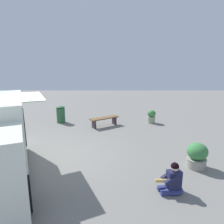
# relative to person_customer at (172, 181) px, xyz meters

# --- Properties ---
(ground_plane) EXTENTS (40.00, 40.00, 0.00)m
(ground_plane) POSITION_rel_person_customer_xyz_m (-1.96, -3.59, -0.32)
(ground_plane) COLOR slate
(person_customer) EXTENTS (0.52, 0.78, 0.82)m
(person_customer) POSITION_rel_person_customer_xyz_m (0.00, 0.00, 0.00)
(person_customer) COLOR navy
(person_customer) RESTS_ON ground_plane
(planter_flowering_near) EXTENTS (0.64, 0.64, 0.82)m
(planter_flowering_near) POSITION_rel_person_customer_xyz_m (-1.28, 1.15, 0.10)
(planter_flowering_near) COLOR gray
(planter_flowering_near) RESTS_ON ground_plane
(planter_flowering_far) EXTENTS (0.47, 0.47, 0.75)m
(planter_flowering_far) POSITION_rel_person_customer_xyz_m (-6.40, 0.69, 0.08)
(planter_flowering_far) COLOR gray
(planter_flowering_far) RESTS_ON ground_plane
(plaza_bench) EXTENTS (1.24, 1.56, 0.49)m
(plaza_bench) POSITION_rel_person_customer_xyz_m (-5.76, -1.96, 0.05)
(plaza_bench) COLOR brown
(plaza_bench) RESTS_ON ground_plane
(trash_bin) EXTENTS (0.48, 0.48, 0.95)m
(trash_bin) POSITION_rel_person_customer_xyz_m (-6.51, -4.48, 0.17)
(trash_bin) COLOR #285935
(trash_bin) RESTS_ON ground_plane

